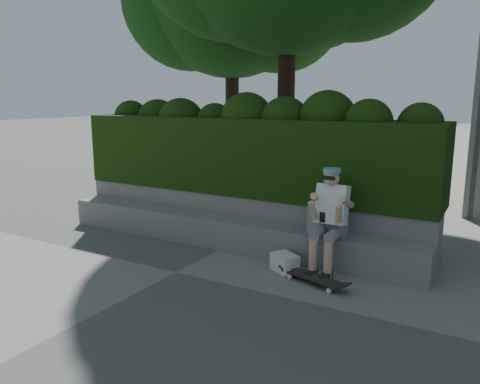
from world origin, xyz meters
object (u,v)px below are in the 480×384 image
Objects in this scene: backpack_plaid at (319,219)px; backpack_ground at (285,263)px; skateboard at (313,278)px; person at (330,216)px.

backpack_ground is at bearing -142.21° from backpack_plaid.
person is at bearing 106.01° from skateboard.
backpack_plaid reaches higher than skateboard.
backpack_plaid is at bearing 155.61° from person.
backpack_ground is at bearing -148.40° from person.
person is 3.16× the size of backpack_plaid.
backpack_plaid is at bearing 82.51° from backpack_ground.
backpack_ground is (-0.49, 0.21, 0.04)m from skateboard.
backpack_plaid is at bearing 122.84° from skateboard.
skateboard is 2.51× the size of backpack_ground.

